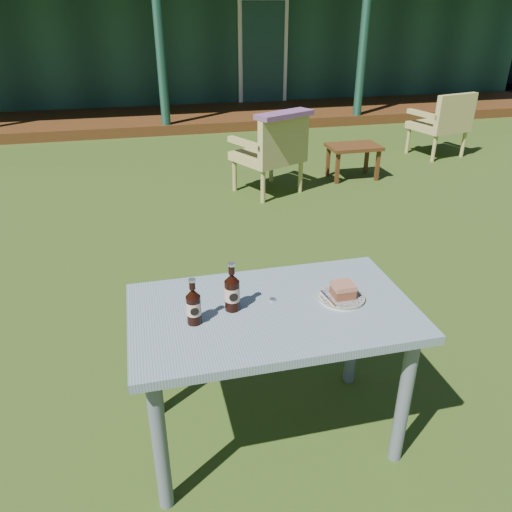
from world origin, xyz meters
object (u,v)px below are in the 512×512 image
object	(u,v)px
plate	(341,297)
cafe_table	(272,328)
armchair_left	(273,150)
side_table	(354,150)
armchair_right	(444,121)
cake_slice	(343,290)
cola_bottle_far	(194,306)
cola_bottle_near	(232,291)

from	to	relation	value
plate	cafe_table	bearing A→B (deg)	-179.41
cafe_table	armchair_left	bearing A→B (deg)	74.72
plate	side_table	bearing A→B (deg)	65.34
armchair_left	armchair_right	world-z (taller)	armchair_left
cake_slice	armchair_left	world-z (taller)	armchair_left
cafe_table	cake_slice	xyz separation A→B (m)	(0.32, 0.00, 0.15)
cake_slice	side_table	distance (m)	4.00
plate	armchair_right	xyz separation A→B (m)	(3.20, 4.24, -0.25)
cola_bottle_far	cafe_table	bearing A→B (deg)	4.92
cake_slice	armchair_left	size ratio (longest dim) A/B	0.11
cola_bottle_far	armchair_left	world-z (taller)	cola_bottle_far
armchair_right	armchair_left	bearing A→B (deg)	-160.76
cafe_table	cake_slice	distance (m)	0.35
cake_slice	armchair_right	xyz separation A→B (m)	(3.20, 4.24, -0.29)
plate	armchair_right	world-z (taller)	armchair_right
armchair_left	cake_slice	bearing A→B (deg)	-100.12
cafe_table	side_table	bearing A→B (deg)	61.43
plate	cola_bottle_near	distance (m)	0.48
plate	cola_bottle_near	size ratio (longest dim) A/B	0.94
cola_bottle_far	side_table	xyz separation A→B (m)	(2.31, 3.65, -0.46)
cafe_table	cola_bottle_near	distance (m)	0.25
armchair_right	side_table	distance (m)	1.66
cafe_table	side_table	world-z (taller)	cafe_table
cola_bottle_far	armchair_right	size ratio (longest dim) A/B	0.24
cafe_table	cola_bottle_far	size ratio (longest dim) A/B	5.98
armchair_left	plate	bearing A→B (deg)	-100.20
cake_slice	armchair_right	distance (m)	5.32
side_table	cake_slice	bearing A→B (deg)	-114.59
armchair_left	cola_bottle_far	bearing A→B (deg)	-110.31
plate	armchair_left	xyz separation A→B (m)	(0.60, 3.33, -0.25)
cafe_table	cola_bottle_near	xyz separation A→B (m)	(-0.17, 0.03, 0.19)
armchair_left	armchair_right	size ratio (longest dim) A/B	1.01
cake_slice	side_table	world-z (taller)	cake_slice
armchair_right	side_table	bearing A→B (deg)	-158.18
cake_slice	cola_bottle_far	bearing A→B (deg)	-177.19
cake_slice	cola_bottle_far	size ratio (longest dim) A/B	0.46
cola_bottle_far	side_table	distance (m)	4.34
cake_slice	armchair_right	size ratio (longest dim) A/B	0.11
cola_bottle_far	armchair_right	xyz separation A→B (m)	(3.85, 4.27, -0.32)
cola_bottle_near	side_table	world-z (taller)	cola_bottle_near
plate	armchair_left	size ratio (longest dim) A/B	0.24
armchair_right	plate	bearing A→B (deg)	-127.08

